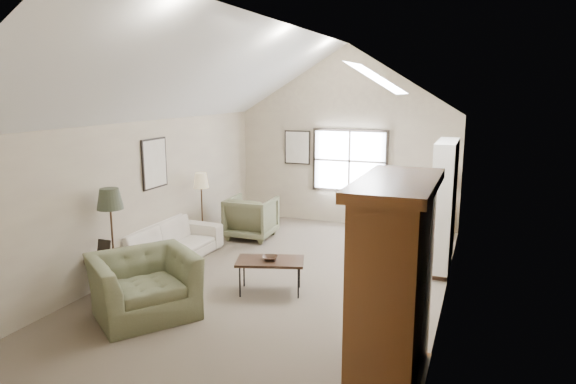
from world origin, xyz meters
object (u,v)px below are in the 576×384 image
(coffee_table, at_px, (270,276))
(side_chair, at_px, (426,213))
(armoire, at_px, (393,291))
(side_table, at_px, (106,277))
(armchair_near, at_px, (144,285))
(sofa, at_px, (168,244))
(armchair_far, at_px, (251,217))

(coffee_table, relative_size, side_chair, 0.81)
(armoire, bearing_deg, coffee_table, 137.22)
(coffee_table, distance_m, side_table, 2.44)
(armchair_near, height_order, side_chair, side_chair)
(armchair_near, xyz_separation_m, side_table, (-0.95, 0.35, -0.13))
(sofa, distance_m, side_chair, 5.02)
(side_table, bearing_deg, armoire, -12.74)
(armoire, relative_size, armchair_far, 2.33)
(coffee_table, height_order, side_table, side_table)
(armchair_near, bearing_deg, armoire, -64.12)
(armchair_far, height_order, side_table, armchair_far)
(coffee_table, xyz_separation_m, side_table, (-2.23, -1.00, 0.04))
(armchair_far, xyz_separation_m, side_table, (-0.71, -3.55, -0.14))
(armoire, distance_m, coffee_table, 3.05)
(armchair_far, height_order, coffee_table, armchair_far)
(armchair_near, relative_size, side_chair, 1.06)
(coffee_table, bearing_deg, sofa, 164.99)
(sofa, xyz_separation_m, armchair_far, (0.71, 1.95, 0.09))
(armoire, relative_size, sofa, 0.94)
(sofa, height_order, side_table, sofa)
(armchair_near, distance_m, coffee_table, 1.87)
(armchair_far, relative_size, side_table, 1.62)
(sofa, distance_m, armchair_far, 2.08)
(sofa, bearing_deg, coffee_table, -103.46)
(armchair_far, xyz_separation_m, side_chair, (3.40, 0.91, 0.19))
(sofa, relative_size, armchair_far, 2.47)
(armchair_far, xyz_separation_m, coffee_table, (1.51, -2.55, -0.17))
(side_table, height_order, side_chair, side_chair)
(armchair_far, distance_m, side_chair, 3.53)
(armchair_near, height_order, side_table, armchair_near)
(sofa, bearing_deg, side_table, -178.45)
(sofa, height_order, armchair_far, armchair_far)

